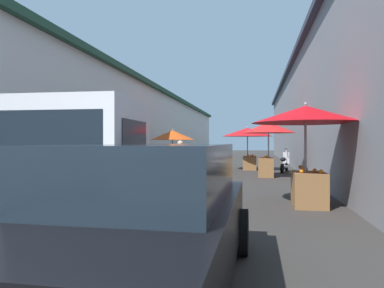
% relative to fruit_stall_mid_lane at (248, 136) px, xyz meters
% --- Properties ---
extents(ground, '(90.00, 90.00, 0.00)m').
position_rel_fruit_stall_mid_lane_xyz_m(ground, '(-3.18, 1.40, -1.76)').
color(ground, '#33302D').
extents(building_left_whitewash, '(49.80, 7.50, 4.72)m').
position_rel_fruit_stall_mid_lane_xyz_m(building_left_whitewash, '(-0.93, 8.77, 0.61)').
color(building_left_whitewash, silver).
rests_on(building_left_whitewash, ground).
extents(building_right_concrete, '(49.80, 7.50, 6.05)m').
position_rel_fruit_stall_mid_lane_xyz_m(building_right_concrete, '(-0.93, -5.97, 1.27)').
color(building_right_concrete, gray).
rests_on(building_right_concrete, ground).
extents(fruit_stall_mid_lane, '(2.66, 2.66, 2.28)m').
position_rel_fruit_stall_mid_lane_xyz_m(fruit_stall_mid_lane, '(0.00, 0.00, 0.00)').
color(fruit_stall_mid_lane, '#9E9EA3').
rests_on(fruit_stall_mid_lane, ground).
extents(fruit_stall_near_right, '(2.29, 2.29, 2.14)m').
position_rel_fruit_stall_mid_lane_xyz_m(fruit_stall_near_right, '(-0.99, 3.77, -0.16)').
color(fruit_stall_near_right, '#9E9EA3').
rests_on(fruit_stall_near_right, ground).
extents(fruit_stall_far_right, '(2.19, 2.19, 2.38)m').
position_rel_fruit_stall_mid_lane_xyz_m(fruit_stall_far_right, '(-3.51, -0.91, 0.02)').
color(fruit_stall_far_right, '#9E9EA3').
rests_on(fruit_stall_far_right, ground).
extents(fruit_stall_far_left, '(2.43, 2.43, 2.37)m').
position_rel_fruit_stall_mid_lane_xyz_m(fruit_stall_far_left, '(-10.03, -1.55, 0.03)').
color(fruit_stall_far_left, '#9E9EA3').
rests_on(fruit_stall_far_left, ground).
extents(hatchback_car, '(3.92, 1.93, 1.45)m').
position_rel_fruit_stall_mid_lane_xyz_m(hatchback_car, '(-14.99, 0.63, -1.02)').
color(hatchback_car, black).
rests_on(hatchback_car, ground).
extents(delivery_truck, '(4.97, 2.09, 2.08)m').
position_rel_fruit_stall_mid_lane_xyz_m(delivery_truck, '(-12.97, 2.13, -0.72)').
color(delivery_truck, black).
rests_on(delivery_truck, ground).
extents(vendor_by_crates, '(0.59, 0.33, 1.52)m').
position_rel_fruit_stall_mid_lane_xyz_m(vendor_by_crates, '(-6.19, 2.23, -0.89)').
color(vendor_by_crates, '#232328').
rests_on(vendor_by_crates, ground).
extents(vendor_in_shade, '(0.45, 0.50, 1.57)m').
position_rel_fruit_stall_mid_lane_xyz_m(vendor_in_shade, '(-3.30, 4.46, -0.86)').
color(vendor_in_shade, '#232328').
rests_on(vendor_in_shade, ground).
extents(parked_scooter, '(1.66, 0.59, 1.14)m').
position_rel_fruit_stall_mid_lane_xyz_m(parked_scooter, '(-0.92, -1.78, -1.31)').
color(parked_scooter, black).
rests_on(parked_scooter, ground).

